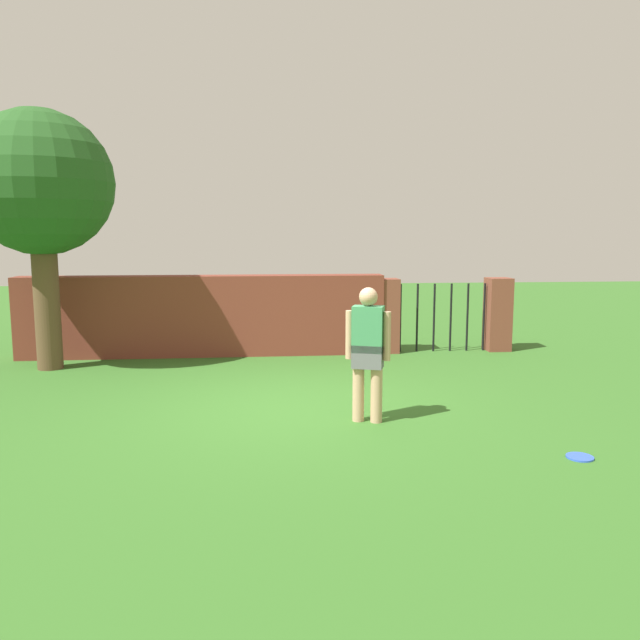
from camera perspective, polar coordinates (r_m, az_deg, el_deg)
name	(u,v)px	position (r m, az deg, el deg)	size (l,w,h in m)	color
ground_plane	(297,408)	(8.26, -2.13, -7.93)	(40.00, 40.00, 0.00)	#336623
brick_wall	(204,316)	(11.78, -10.50, 0.38)	(6.64, 0.50, 1.48)	brown
tree	(40,186)	(11.29, -24.02, 11.02)	(2.34, 2.34, 4.23)	brown
person	(368,348)	(7.49, 4.35, -2.55)	(0.51, 0.33, 1.62)	tan
fence_gate	(442,315)	(12.23, 11.03, 0.45)	(2.62, 0.44, 1.40)	brown
frisbee_blue	(580,457)	(7.00, 22.46, -11.40)	(0.27, 0.27, 0.02)	blue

